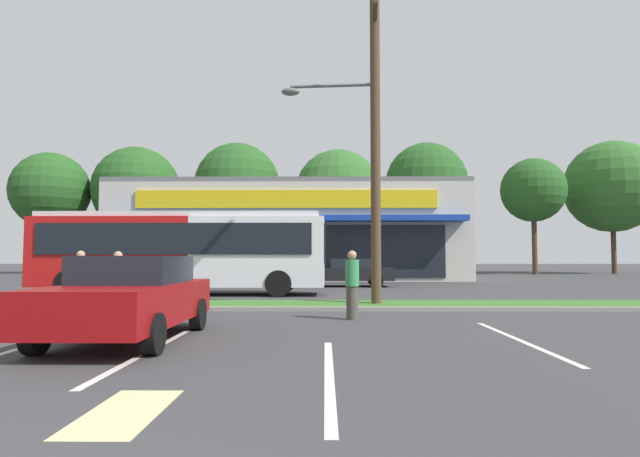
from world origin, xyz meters
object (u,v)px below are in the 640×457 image
Objects in this scene: pedestrian_near_bench at (352,285)px; pedestrian_by_pole at (80,281)px; car_3 at (348,272)px; car_1 at (130,297)px; utility_pole at (370,140)px; pedestrian_mid at (117,283)px; city_bus at (182,250)px.

pedestrian_by_pole is at bearing 38.52° from pedestrian_near_bench.
pedestrian_near_bench reaches higher than car_3.
car_1 is 2.71× the size of pedestrian_near_bench.
utility_pole is at bearing 91.15° from car_3.
pedestrian_mid is at bearing -159.54° from utility_pole.
pedestrian_near_bench is at bearing 87.94° from car_3.
city_bus reaches higher than pedestrian_by_pole.
car_3 is 2.86× the size of pedestrian_mid.
city_bus is 2.45× the size of car_3.
pedestrian_near_bench is at bearing 127.20° from car_1.
car_3 is 2.81× the size of pedestrian_by_pole.
city_bus is 2.57× the size of car_1.
city_bus is 6.88× the size of pedestrian_by_pole.
pedestrian_near_bench is 0.99× the size of pedestrian_by_pole.
city_bus is (-7.08, 5.17, -3.26)m from utility_pole.
pedestrian_by_pole is at bearing 57.75° from car_3.
car_3 is at bearing 40.86° from city_bus.
utility_pole is at bearing -51.92° from pedestrian_near_bench.
utility_pole is at bearing 100.78° from pedestrian_by_pole.
pedestrian_mid is at bearing 45.34° from pedestrian_near_bench.
pedestrian_by_pole is (-8.05, -1.42, -4.19)m from utility_pole.
pedestrian_mid is at bearing -85.87° from city_bus.
car_1 is at bearing 88.52° from pedestrian_near_bench.
car_1 is 2.72× the size of pedestrian_mid.
utility_pole is 2.10× the size of car_1.
pedestrian_by_pole is (-0.97, -6.59, -0.93)m from city_bus.
car_3 is 14.09m from pedestrian_near_bench.
car_1 is (-4.87, -6.23, -4.25)m from utility_pole.
pedestrian_by_pole is at bearing -97.77° from city_bus.
pedestrian_by_pole is (-7.33, 1.67, 0.01)m from pedestrian_near_bench.
car_1 is at bearing -78.44° from city_bus.
car_1 is at bearing 74.89° from car_3.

